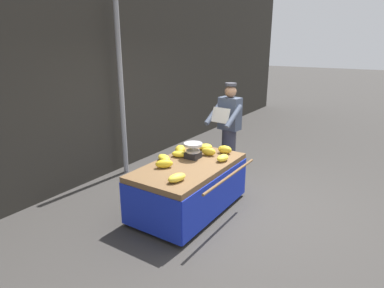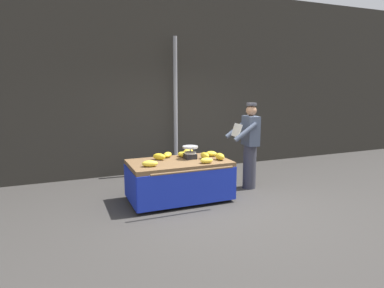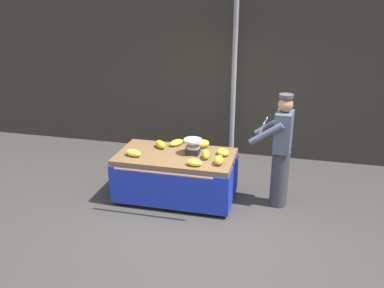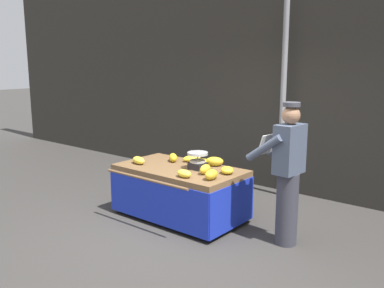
{
  "view_description": "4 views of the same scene",
  "coord_description": "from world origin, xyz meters",
  "px_view_note": "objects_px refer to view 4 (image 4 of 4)",
  "views": [
    {
      "loc": [
        -4.2,
        -1.83,
        2.4
      ],
      "look_at": [
        -0.26,
        0.76,
        0.93
      ],
      "focal_mm": 30.72,
      "sensor_mm": 36.0,
      "label": 1
    },
    {
      "loc": [
        -2.5,
        -4.78,
        2.06
      ],
      "look_at": [
        -0.34,
        0.53,
        1.03
      ],
      "focal_mm": 30.94,
      "sensor_mm": 36.0,
      "label": 2
    },
    {
      "loc": [
        1.08,
        -4.97,
        3.1
      ],
      "look_at": [
        -0.31,
        0.68,
        0.89
      ],
      "focal_mm": 38.86,
      "sensor_mm": 36.0,
      "label": 3
    },
    {
      "loc": [
        3.15,
        -3.62,
        2.16
      ],
      "look_at": [
        -0.43,
        0.73,
        1.06
      ],
      "focal_mm": 39.2,
      "sensor_mm": 36.0,
      "label": 4
    }
  ],
  "objects_px": {
    "banana_bunch_6": "(139,160)",
    "banana_bunch_7": "(192,158)",
    "banana_bunch_0": "(205,169)",
    "banana_bunch_3": "(227,170)",
    "banana_bunch_2": "(211,175)",
    "banana_bunch_1": "(173,158)",
    "banana_bunch_5": "(214,161)",
    "weighing_scale": "(198,161)",
    "banana_bunch_4": "(203,162)",
    "banana_cart": "(180,181)",
    "banana_bunch_8": "(184,174)",
    "street_pole": "(283,100)",
    "vendor_person": "(287,173)"
  },
  "relations": [
    {
      "from": "banana_bunch_4",
      "to": "banana_bunch_8",
      "type": "distance_m",
      "value": 0.66
    },
    {
      "from": "banana_bunch_5",
      "to": "banana_bunch_4",
      "type": "bearing_deg",
      "value": -147.18
    },
    {
      "from": "weighing_scale",
      "to": "banana_bunch_6",
      "type": "xyz_separation_m",
      "value": [
        -0.84,
        -0.3,
        -0.07
      ]
    },
    {
      "from": "banana_bunch_0",
      "to": "vendor_person",
      "type": "relative_size",
      "value": 0.13
    },
    {
      "from": "banana_bunch_0",
      "to": "banana_bunch_7",
      "type": "height_order",
      "value": "banana_bunch_0"
    },
    {
      "from": "banana_bunch_5",
      "to": "banana_bunch_6",
      "type": "bearing_deg",
      "value": -147.11
    },
    {
      "from": "weighing_scale",
      "to": "banana_bunch_5",
      "type": "height_order",
      "value": "weighing_scale"
    },
    {
      "from": "banana_bunch_2",
      "to": "banana_bunch_3",
      "type": "relative_size",
      "value": 1.04
    },
    {
      "from": "banana_bunch_3",
      "to": "banana_bunch_4",
      "type": "bearing_deg",
      "value": 164.67
    },
    {
      "from": "banana_bunch_4",
      "to": "banana_bunch_6",
      "type": "relative_size",
      "value": 0.94
    },
    {
      "from": "banana_bunch_2",
      "to": "banana_bunch_6",
      "type": "bearing_deg",
      "value": -179.68
    },
    {
      "from": "weighing_scale",
      "to": "vendor_person",
      "type": "height_order",
      "value": "vendor_person"
    },
    {
      "from": "banana_bunch_2",
      "to": "banana_bunch_8",
      "type": "xyz_separation_m",
      "value": [
        -0.33,
        -0.14,
        -0.01
      ]
    },
    {
      "from": "banana_cart",
      "to": "street_pole",
      "type": "bearing_deg",
      "value": 72.39
    },
    {
      "from": "banana_bunch_7",
      "to": "street_pole",
      "type": "bearing_deg",
      "value": 65.21
    },
    {
      "from": "banana_bunch_3",
      "to": "vendor_person",
      "type": "distance_m",
      "value": 0.85
    },
    {
      "from": "street_pole",
      "to": "banana_bunch_2",
      "type": "distance_m",
      "value": 2.2
    },
    {
      "from": "banana_bunch_2",
      "to": "banana_bunch_8",
      "type": "bearing_deg",
      "value": -157.21
    },
    {
      "from": "banana_bunch_4",
      "to": "banana_bunch_6",
      "type": "bearing_deg",
      "value": -147.09
    },
    {
      "from": "banana_bunch_0",
      "to": "banana_bunch_3",
      "type": "relative_size",
      "value": 1.05
    },
    {
      "from": "banana_bunch_3",
      "to": "banana_bunch_1",
      "type": "bearing_deg",
      "value": 176.34
    },
    {
      "from": "banana_cart",
      "to": "vendor_person",
      "type": "xyz_separation_m",
      "value": [
        1.54,
        0.16,
        0.35
      ]
    },
    {
      "from": "banana_bunch_6",
      "to": "banana_bunch_7",
      "type": "bearing_deg",
      "value": 49.84
    },
    {
      "from": "banana_bunch_5",
      "to": "banana_bunch_8",
      "type": "xyz_separation_m",
      "value": [
        0.06,
        -0.72,
        -0.02
      ]
    },
    {
      "from": "banana_bunch_1",
      "to": "banana_bunch_3",
      "type": "relative_size",
      "value": 1.16
    },
    {
      "from": "banana_bunch_6",
      "to": "banana_bunch_8",
      "type": "xyz_separation_m",
      "value": [
        0.97,
        -0.13,
        -0.0
      ]
    },
    {
      "from": "banana_bunch_1",
      "to": "banana_bunch_5",
      "type": "xyz_separation_m",
      "value": [
        0.63,
        0.17,
        0.0
      ]
    },
    {
      "from": "banana_bunch_1",
      "to": "banana_bunch_2",
      "type": "xyz_separation_m",
      "value": [
        1.01,
        -0.41,
        0.0
      ]
    },
    {
      "from": "banana_bunch_7",
      "to": "banana_bunch_8",
      "type": "height_order",
      "value": "banana_bunch_8"
    },
    {
      "from": "banana_bunch_2",
      "to": "banana_bunch_4",
      "type": "distance_m",
      "value": 0.72
    },
    {
      "from": "banana_bunch_0",
      "to": "vendor_person",
      "type": "xyz_separation_m",
      "value": [
        1.06,
        0.2,
        0.08
      ]
    },
    {
      "from": "banana_cart",
      "to": "banana_bunch_0",
      "type": "distance_m",
      "value": 0.55
    },
    {
      "from": "street_pole",
      "to": "banana_bunch_6",
      "type": "bearing_deg",
      "value": -119.76
    },
    {
      "from": "banana_cart",
      "to": "banana_bunch_7",
      "type": "relative_size",
      "value": 6.6
    },
    {
      "from": "street_pole",
      "to": "banana_bunch_1",
      "type": "bearing_deg",
      "value": -118.55
    },
    {
      "from": "banana_bunch_0",
      "to": "banana_bunch_7",
      "type": "xyz_separation_m",
      "value": [
        -0.57,
        0.42,
        -0.02
      ]
    },
    {
      "from": "banana_bunch_2",
      "to": "vendor_person",
      "type": "height_order",
      "value": "vendor_person"
    },
    {
      "from": "street_pole",
      "to": "vendor_person",
      "type": "xyz_separation_m",
      "value": [
        0.96,
        -1.69,
        -0.69
      ]
    },
    {
      "from": "banana_bunch_4",
      "to": "banana_bunch_8",
      "type": "xyz_separation_m",
      "value": [
        0.2,
        -0.63,
        0.0
      ]
    },
    {
      "from": "weighing_scale",
      "to": "banana_bunch_1",
      "type": "distance_m",
      "value": 0.57
    },
    {
      "from": "banana_bunch_5",
      "to": "weighing_scale",
      "type": "bearing_deg",
      "value": -104.01
    },
    {
      "from": "banana_cart",
      "to": "banana_bunch_5",
      "type": "relative_size",
      "value": 6.96
    },
    {
      "from": "banana_bunch_1",
      "to": "banana_bunch_6",
      "type": "xyz_separation_m",
      "value": [
        -0.29,
        -0.42,
        -0.01
      ]
    },
    {
      "from": "banana_bunch_5",
      "to": "banana_bunch_7",
      "type": "distance_m",
      "value": 0.41
    },
    {
      "from": "banana_bunch_2",
      "to": "banana_bunch_7",
      "type": "distance_m",
      "value": 0.99
    },
    {
      "from": "banana_bunch_1",
      "to": "banana_bunch_7",
      "type": "relative_size",
      "value": 0.91
    },
    {
      "from": "banana_cart",
      "to": "weighing_scale",
      "type": "xyz_separation_m",
      "value": [
        0.25,
        0.09,
        0.32
      ]
    },
    {
      "from": "weighing_scale",
      "to": "banana_bunch_5",
      "type": "xyz_separation_m",
      "value": [
        0.07,
        0.28,
        -0.05
      ]
    },
    {
      "from": "banana_bunch_2",
      "to": "banana_bunch_1",
      "type": "bearing_deg",
      "value": 157.66
    },
    {
      "from": "banana_bunch_2",
      "to": "banana_bunch_5",
      "type": "height_order",
      "value": "banana_bunch_5"
    }
  ]
}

